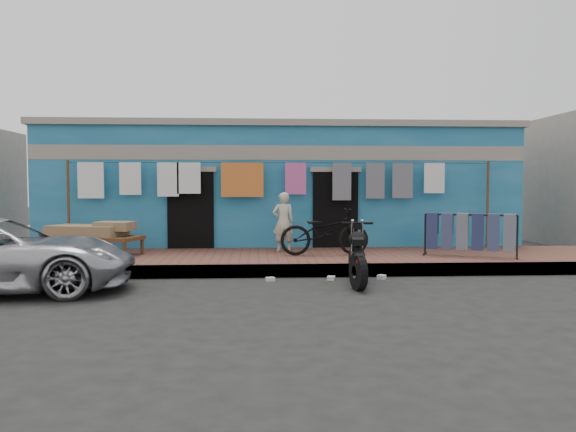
{
  "coord_description": "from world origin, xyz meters",
  "views": [
    {
      "loc": [
        -0.64,
        -9.08,
        1.73
      ],
      "look_at": [
        0.0,
        2.0,
        1.15
      ],
      "focal_mm": 35.0,
      "sensor_mm": 36.0,
      "label": 1
    }
  ],
  "objects_px": {
    "bicycle": "(325,227)",
    "motorcycle": "(358,254)",
    "jeans_rack": "(470,234)",
    "charpoy": "(96,239)",
    "seated_person": "(283,222)"
  },
  "relations": [
    {
      "from": "jeans_rack",
      "to": "bicycle",
      "type": "bearing_deg",
      "value": 172.69
    },
    {
      "from": "seated_person",
      "to": "charpoy",
      "type": "height_order",
      "value": "seated_person"
    },
    {
      "from": "seated_person",
      "to": "motorcycle",
      "type": "xyz_separation_m",
      "value": [
        1.18,
        -2.95,
        -0.39
      ]
    },
    {
      "from": "seated_person",
      "to": "bicycle",
      "type": "bearing_deg",
      "value": 132.13
    },
    {
      "from": "charpoy",
      "to": "jeans_rack",
      "type": "distance_m",
      "value": 8.07
    },
    {
      "from": "bicycle",
      "to": "motorcycle",
      "type": "distance_m",
      "value": 2.24
    },
    {
      "from": "bicycle",
      "to": "jeans_rack",
      "type": "height_order",
      "value": "bicycle"
    },
    {
      "from": "bicycle",
      "to": "seated_person",
      "type": "bearing_deg",
      "value": 45.58
    },
    {
      "from": "bicycle",
      "to": "motorcycle",
      "type": "relative_size",
      "value": 1.1
    },
    {
      "from": "bicycle",
      "to": "charpoy",
      "type": "xyz_separation_m",
      "value": [
        -4.97,
        0.34,
        -0.27
      ]
    },
    {
      "from": "bicycle",
      "to": "jeans_rack",
      "type": "bearing_deg",
      "value": -100.26
    },
    {
      "from": "jeans_rack",
      "to": "seated_person",
      "type": "bearing_deg",
      "value": 163.63
    },
    {
      "from": "motorcycle",
      "to": "jeans_rack",
      "type": "bearing_deg",
      "value": 42.53
    },
    {
      "from": "seated_person",
      "to": "charpoy",
      "type": "bearing_deg",
      "value": -0.59
    },
    {
      "from": "bicycle",
      "to": "motorcycle",
      "type": "height_order",
      "value": "bicycle"
    }
  ]
}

